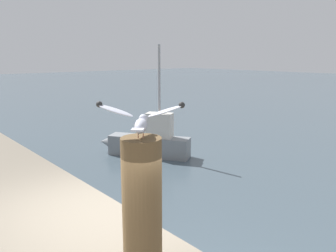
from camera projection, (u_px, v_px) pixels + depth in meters
The scene contains 3 objects.
mooring_post at pixel (142, 209), 2.47m from camera, with size 0.29×0.29×1.07m, color brown.
seagull at pixel (141, 120), 2.34m from camera, with size 0.50×0.50×0.26m.
boat_grey at pixel (146, 141), 10.91m from camera, with size 2.89×2.13×3.52m.
Camera 1 is at (2.82, -1.92, 3.20)m, focal length 36.18 mm.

